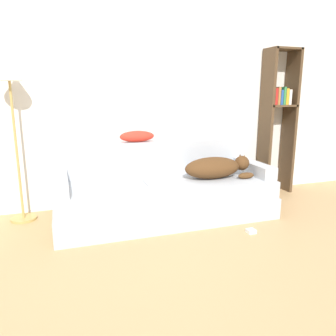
{
  "coord_description": "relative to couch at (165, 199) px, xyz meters",
  "views": [
    {
      "loc": [
        -0.74,
        -1.35,
        1.24
      ],
      "look_at": [
        0.23,
        1.56,
        0.53
      ],
      "focal_mm": 35.0,
      "sensor_mm": 36.0,
      "label": 1
    }
  ],
  "objects": [
    {
      "name": "couch_arm_left",
      "position": [
        -1.0,
        -0.01,
        0.26
      ],
      "size": [
        0.15,
        0.68,
        0.13
      ],
      "color": "#B2B7BC",
      "rests_on": "couch"
    },
    {
      "name": "dog",
      "position": [
        0.53,
        -0.06,
        0.3
      ],
      "size": [
        0.71,
        0.31,
        0.23
      ],
      "color": "#513319",
      "rests_on": "couch"
    },
    {
      "name": "bookshelf",
      "position": [
        1.6,
        0.42,
        0.8
      ],
      "size": [
        0.38,
        0.26,
        1.75
      ],
      "color": "#4C3823",
      "rests_on": "ground_plane"
    },
    {
      "name": "couch_backrest",
      "position": [
        -0.0,
        0.36,
        0.37
      ],
      "size": [
        2.11,
        0.15,
        0.35
      ],
      "color": "#B2B7BC",
      "rests_on": "couch"
    },
    {
      "name": "throw_pillow",
      "position": [
        -0.19,
        0.38,
        0.6
      ],
      "size": [
        0.37,
        0.15,
        0.12
      ],
      "color": "red",
      "rests_on": "couch_backrest"
    },
    {
      "name": "laptop",
      "position": [
        -0.07,
        -0.09,
        0.2
      ],
      "size": [
        0.31,
        0.25,
        0.02
      ],
      "rotation": [
        0.0,
        0.0,
        -0.02
      ],
      "color": "silver",
      "rests_on": "couch"
    },
    {
      "name": "power_adapter",
      "position": [
        0.62,
        -0.63,
        -0.17
      ],
      "size": [
        0.07,
        0.07,
        0.03
      ],
      "color": "white",
      "rests_on": "ground_plane"
    },
    {
      "name": "couch",
      "position": [
        0.0,
        0.0,
        0.0
      ],
      "size": [
        2.15,
        0.87,
        0.38
      ],
      "color": "#B2B7BC",
      "rests_on": "ground_plane"
    },
    {
      "name": "floor_lamp",
      "position": [
        -1.37,
        0.37,
        1.08
      ],
      "size": [
        0.25,
        0.25,
        1.56
      ],
      "color": "tan",
      "rests_on": "ground_plane"
    },
    {
      "name": "wall_back",
      "position": [
        -0.23,
        0.6,
        1.16
      ],
      "size": [
        7.71,
        0.06,
        2.7
      ],
      "color": "silver",
      "rests_on": "ground_plane"
    },
    {
      "name": "ground_plane",
      "position": [
        -0.23,
        -1.66,
        -0.19
      ],
      "size": [
        20.0,
        20.0,
        0.0
      ],
      "primitive_type": "plane",
      "color": "tan"
    },
    {
      "name": "couch_arm_right",
      "position": [
        1.0,
        -0.01,
        0.26
      ],
      "size": [
        0.15,
        0.68,
        0.13
      ],
      "color": "#B2B7BC",
      "rests_on": "couch"
    }
  ]
}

